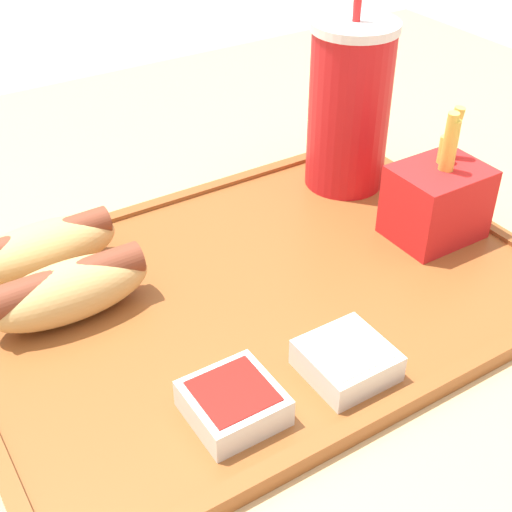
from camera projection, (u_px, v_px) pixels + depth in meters
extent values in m
cube|color=brown|center=(256.00, 292.00, 0.57)|extent=(0.45, 0.32, 0.01)
cube|color=brown|center=(384.00, 409.00, 0.46)|extent=(0.45, 0.01, 0.00)
cube|color=brown|center=(169.00, 200.00, 0.67)|extent=(0.45, 0.01, 0.00)
cube|color=brown|center=(457.00, 207.00, 0.66)|extent=(0.01, 0.32, 0.00)
cylinder|color=red|center=(349.00, 111.00, 0.66)|extent=(0.08, 0.08, 0.15)
cylinder|color=white|center=(356.00, 26.00, 0.61)|extent=(0.08, 0.08, 0.01)
cylinder|color=red|center=(358.00, 0.00, 0.60)|extent=(0.01, 0.01, 0.03)
ellipsoid|color=tan|center=(42.00, 251.00, 0.56)|extent=(0.12, 0.05, 0.04)
cylinder|color=brown|center=(40.00, 240.00, 0.56)|extent=(0.11, 0.02, 0.02)
ellipsoid|color=tan|center=(69.00, 291.00, 0.52)|extent=(0.12, 0.05, 0.04)
cylinder|color=brown|center=(67.00, 281.00, 0.52)|extent=(0.11, 0.03, 0.02)
cube|color=red|center=(437.00, 202.00, 0.61)|extent=(0.08, 0.06, 0.06)
cylinder|color=#E5C14C|center=(440.00, 171.00, 0.60)|extent=(0.01, 0.01, 0.06)
cylinder|color=#E5C14C|center=(446.00, 154.00, 0.60)|extent=(0.02, 0.02, 0.09)
cylinder|color=#E5C14C|center=(448.00, 165.00, 0.58)|extent=(0.02, 0.02, 0.08)
cylinder|color=#E5C14C|center=(445.00, 159.00, 0.58)|extent=(0.02, 0.02, 0.09)
cube|color=silver|center=(346.00, 360.00, 0.48)|extent=(0.06, 0.06, 0.02)
cube|color=white|center=(348.00, 350.00, 0.47)|extent=(0.05, 0.05, 0.00)
cube|color=silver|center=(233.00, 403.00, 0.45)|extent=(0.06, 0.06, 0.02)
cube|color=#B21914|center=(233.00, 392.00, 0.44)|extent=(0.05, 0.05, 0.00)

